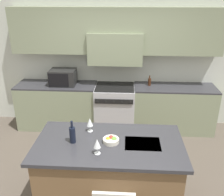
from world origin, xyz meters
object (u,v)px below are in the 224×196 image
at_px(microwave, 63,77).
at_px(wine_bottle, 72,134).
at_px(range_stove, 115,108).
at_px(wine_glass_near, 97,144).
at_px(fruit_bowl, 111,140).
at_px(wine_glass_far, 90,122).
at_px(oil_bottle_on_counter, 149,82).

distance_m(microwave, wine_bottle, 2.10).
distance_m(range_stove, wine_glass_near, 2.29).
xyz_separation_m(range_stove, fruit_bowl, (0.06, -1.96, 0.47)).
relative_size(range_stove, wine_glass_near, 4.71).
height_order(wine_glass_far, oil_bottle_on_counter, oil_bottle_on_counter).
bearing_deg(fruit_bowl, wine_glass_near, -120.07).
xyz_separation_m(wine_glass_near, wine_glass_far, (-0.16, 0.50, 0.00)).
height_order(wine_bottle, wine_glass_near, wine_bottle).
relative_size(wine_bottle, oil_bottle_on_counter, 1.45).
xyz_separation_m(microwave, wine_glass_far, (0.79, -1.73, -0.05)).
relative_size(wine_bottle, fruit_bowl, 1.47).
relative_size(wine_glass_far, oil_bottle_on_counter, 0.96).
height_order(range_stove, fruit_bowl, fruit_bowl).
relative_size(range_stove, wine_glass_far, 4.71).
bearing_deg(oil_bottle_on_counter, range_stove, -173.71).
distance_m(wine_glass_far, fruit_bowl, 0.41).
relative_size(microwave, fruit_bowl, 2.47).
bearing_deg(oil_bottle_on_counter, wine_bottle, -118.10).
bearing_deg(fruit_bowl, range_stove, 91.63).
relative_size(range_stove, microwave, 1.84).
height_order(wine_glass_far, fruit_bowl, wine_glass_far).
bearing_deg(range_stove, fruit_bowl, -88.37).
distance_m(range_stove, wine_bottle, 2.11).
distance_m(range_stove, oil_bottle_on_counter, 0.88).
bearing_deg(wine_glass_far, wine_glass_near, -72.56).
relative_size(wine_glass_near, oil_bottle_on_counter, 0.96).
xyz_separation_m(range_stove, microwave, (-1.03, 0.02, 0.63)).
distance_m(microwave, wine_glass_far, 1.90).
bearing_deg(wine_bottle, wine_glass_near, -33.28).
distance_m(wine_glass_near, wine_glass_far, 0.53).
relative_size(range_stove, fruit_bowl, 4.56).
distance_m(microwave, wine_glass_near, 2.42).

